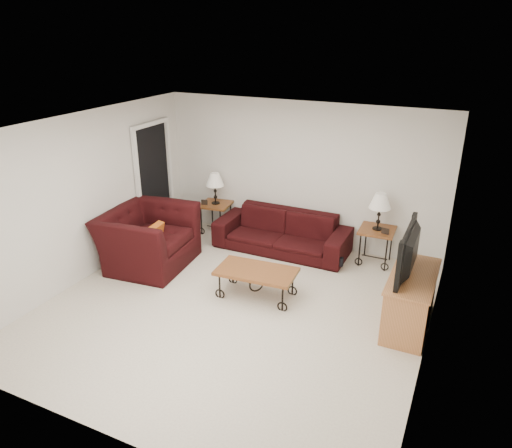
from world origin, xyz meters
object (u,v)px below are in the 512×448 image
Objects in this scene: lamp_right at (379,212)px; coffee_table at (256,283)px; backpack at (338,255)px; side_table_right at (376,246)px; lamp_left at (215,189)px; television at (415,252)px; armchair at (148,238)px; sofa at (282,232)px; tv_stand at (410,300)px; side_table_left at (216,218)px.

coffee_table is at bearing -126.48° from lamp_right.
backpack is at bearing 58.41° from coffee_table.
lamp_left reaches higher than side_table_right.
lamp_left reaches higher than coffee_table.
side_table_right is 0.55× the size of television.
armchair is at bearing -102.23° from lamp_left.
sofa is 1.69m from lamp_right.
lamp_left is 1.27× the size of backpack.
side_table_right is at bearing 44.69° from backpack.
armchair is at bearing -155.07° from backpack.
armchair is 3.11× the size of backpack.
tv_stand reaches higher than side_table_right.
side_table_right is 0.43× the size of armchair.
armchair is 1.29× the size of television.
sofa is at bearing -173.49° from lamp_right.
armchair is at bearing -154.38° from lamp_right.
sofa is at bearing 149.08° from tv_stand.
sofa reaches higher than coffee_table.
side_table_right reaches higher than side_table_left.
sofa is 2.10× the size of television.
coffee_table is at bearing -100.84° from armchair.
tv_stand is (0.78, -1.59, 0.07)m from side_table_right.
side_table_left is at bearing 157.06° from tv_stand.
sofa is at bearing -173.49° from side_table_right.
side_table_left reaches higher than coffee_table.
television reaches higher than armchair.
armchair is (-3.33, -1.59, 0.16)m from side_table_right.
side_table_right is (2.98, 0.00, 0.01)m from side_table_left.
lamp_left is at bearing 180.00° from lamp_right.
backpack is (2.49, -0.44, -0.64)m from lamp_left.
side_table_left is 2.98m from side_table_right.
television is at bearing -64.48° from side_table_right.
lamp_left is 2.61m from backpack.
lamp_left is 0.52× the size of coffee_table.
armchair is (-1.75, -1.41, 0.13)m from sofa.
sofa is 3.96× the size of lamp_left.
lamp_right is at bearing -70.01° from armchair.
side_table_right is 1.32× the size of backpack.
armchair is 3.07m from backpack.
television reaches higher than side_table_left.
side_table_left is 0.41× the size of armchair.
lamp_right is 2.32m from coffee_table.
armchair is at bearing 174.79° from coffee_table.
television is at bearing -64.48° from lamp_right.
television is 2.40× the size of backpack.
coffee_table is at bearing -46.87° from side_table_left.
tv_stand is at bearing -30.92° from sofa.
backpack is (-1.27, 1.15, -0.14)m from tv_stand.
lamp_right is (1.58, 0.18, 0.57)m from sofa.
armchair is at bearing -154.38° from side_table_right.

